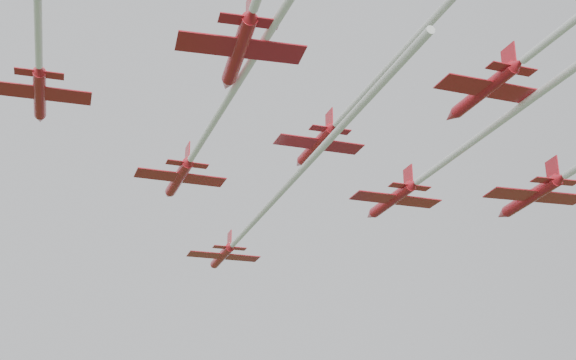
{
  "coord_description": "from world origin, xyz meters",
  "views": [
    {
      "loc": [
        0.46,
        -67.03,
        31.75
      ],
      "look_at": [
        -1.22,
        4.98,
        58.99
      ],
      "focal_mm": 50.0,
      "sensor_mm": 36.0,
      "label": 1
    }
  ],
  "objects": [
    {
      "name": "jet_lead",
      "position": [
        -4.64,
        11.98,
        57.38
      ],
      "size": [
        22.3,
        57.29,
        2.57
      ],
      "rotation": [
        0.0,
        0.0,
        0.33
      ],
      "color": "red"
    },
    {
      "name": "jet_row2_left",
      "position": [
        -8.82,
        -1.31,
        60.42
      ],
      "size": [
        18.97,
        44.33,
        2.68
      ],
      "rotation": [
        0.0,
        0.0,
        0.36
      ],
      "color": "red"
    },
    {
      "name": "jet_row2_right",
      "position": [
        13.03,
        4.8,
        60.06
      ],
      "size": [
        19.1,
        45.8,
        2.86
      ],
      "rotation": [
        0.0,
        0.0,
        0.35
      ],
      "color": "red"
    },
    {
      "name": "jet_row3_mid",
      "position": [
        6.67,
        -14.18,
        60.63
      ],
      "size": [
        22.17,
        55.65,
        2.41
      ],
      "rotation": [
        0.0,
        0.0,
        0.34
      ],
      "color": "red"
    },
    {
      "name": "jet_row4_right",
      "position": [
        17.93,
        -19.37,
        60.52
      ],
      "size": [
        18.42,
        42.62,
        2.55
      ],
      "rotation": [
        0.0,
        0.0,
        0.36
      ],
      "color": "red"
    }
  ]
}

